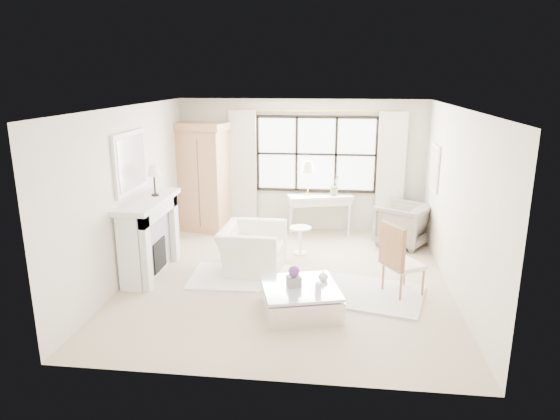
# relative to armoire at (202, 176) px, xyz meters

# --- Properties ---
(floor) EXTENTS (5.50, 5.50, 0.00)m
(floor) POSITION_rel_armoire_xyz_m (2.02, -2.46, -1.14)
(floor) COLOR #C2AF90
(floor) RESTS_ON ground
(ceiling) EXTENTS (5.50, 5.50, 0.00)m
(ceiling) POSITION_rel_armoire_xyz_m (2.02, -2.46, 1.56)
(ceiling) COLOR white
(ceiling) RESTS_ON ground
(wall_back) EXTENTS (5.00, 0.00, 5.00)m
(wall_back) POSITION_rel_armoire_xyz_m (2.02, 0.29, 0.21)
(wall_back) COLOR beige
(wall_back) RESTS_ON ground
(wall_front) EXTENTS (5.00, 0.00, 5.00)m
(wall_front) POSITION_rel_armoire_xyz_m (2.02, -5.21, 0.21)
(wall_front) COLOR beige
(wall_front) RESTS_ON ground
(wall_left) EXTENTS (0.00, 5.50, 5.50)m
(wall_left) POSITION_rel_armoire_xyz_m (-0.48, -2.46, 0.21)
(wall_left) COLOR beige
(wall_left) RESTS_ON ground
(wall_right) EXTENTS (0.00, 5.50, 5.50)m
(wall_right) POSITION_rel_armoire_xyz_m (4.52, -2.46, 0.21)
(wall_right) COLOR silver
(wall_right) RESTS_ON ground
(window_pane) EXTENTS (2.40, 0.02, 1.50)m
(window_pane) POSITION_rel_armoire_xyz_m (2.32, 0.27, 0.46)
(window_pane) COLOR white
(window_pane) RESTS_ON wall_back
(window_frame) EXTENTS (2.50, 0.04, 1.50)m
(window_frame) POSITION_rel_armoire_xyz_m (2.32, 0.26, 0.46)
(window_frame) COLOR black
(window_frame) RESTS_ON wall_back
(curtain_rod) EXTENTS (3.30, 0.04, 0.04)m
(curtain_rod) POSITION_rel_armoire_xyz_m (2.32, 0.21, 1.33)
(curtain_rod) COLOR gold
(curtain_rod) RESTS_ON wall_back
(curtain_left) EXTENTS (0.55, 0.10, 2.47)m
(curtain_left) POSITION_rel_armoire_xyz_m (0.82, 0.19, 0.10)
(curtain_left) COLOR beige
(curtain_left) RESTS_ON ground
(curtain_right) EXTENTS (0.55, 0.10, 2.47)m
(curtain_right) POSITION_rel_armoire_xyz_m (3.82, 0.19, 0.10)
(curtain_right) COLOR silver
(curtain_right) RESTS_ON ground
(fireplace) EXTENTS (0.58, 1.66, 1.26)m
(fireplace) POSITION_rel_armoire_xyz_m (-0.26, -2.46, -0.49)
(fireplace) COLOR silver
(fireplace) RESTS_ON ground
(mirror_frame) EXTENTS (0.05, 1.15, 0.95)m
(mirror_frame) POSITION_rel_armoire_xyz_m (-0.45, -2.46, 0.70)
(mirror_frame) COLOR silver
(mirror_frame) RESTS_ON wall_left
(mirror_glass) EXTENTS (0.02, 1.00, 0.80)m
(mirror_glass) POSITION_rel_armoire_xyz_m (-0.42, -2.46, 0.70)
(mirror_glass) COLOR silver
(mirror_glass) RESTS_ON wall_left
(art_frame) EXTENTS (0.04, 0.62, 0.82)m
(art_frame) POSITION_rel_armoire_xyz_m (4.49, -0.76, 0.41)
(art_frame) COLOR white
(art_frame) RESTS_ON wall_right
(art_canvas) EXTENTS (0.01, 0.52, 0.72)m
(art_canvas) POSITION_rel_armoire_xyz_m (4.47, -0.76, 0.41)
(art_canvas) COLOR beige
(art_canvas) RESTS_ON wall_right
(mantel_lamp) EXTENTS (0.22, 0.22, 0.51)m
(mantel_lamp) POSITION_rel_armoire_xyz_m (-0.17, -2.24, 0.51)
(mantel_lamp) COLOR black
(mantel_lamp) RESTS_ON fireplace
(armoire) EXTENTS (1.26, 0.95, 2.24)m
(armoire) POSITION_rel_armoire_xyz_m (0.00, 0.00, 0.00)
(armoire) COLOR tan
(armoire) RESTS_ON floor
(console_table) EXTENTS (1.37, 0.79, 0.80)m
(console_table) POSITION_rel_armoire_xyz_m (2.43, 0.04, -0.74)
(console_table) COLOR silver
(console_table) RESTS_ON floor
(console_lamp) EXTENTS (0.28, 0.28, 0.69)m
(console_lamp) POSITION_rel_armoire_xyz_m (2.17, 0.06, 0.22)
(console_lamp) COLOR #B1833D
(console_lamp) RESTS_ON console_table
(orchid_plant) EXTENTS (0.30, 0.28, 0.43)m
(orchid_plant) POSITION_rel_armoire_xyz_m (2.72, 0.05, -0.12)
(orchid_plant) COLOR #627C52
(orchid_plant) RESTS_ON console_table
(side_table) EXTENTS (0.40, 0.40, 0.51)m
(side_table) POSITION_rel_armoire_xyz_m (2.13, -1.25, -0.81)
(side_table) COLOR white
(side_table) RESTS_ON floor
(rug_left) EXTENTS (1.62, 1.18, 0.03)m
(rug_left) POSITION_rel_armoire_xyz_m (1.26, -2.48, -1.13)
(rug_left) COLOR white
(rug_left) RESTS_ON floor
(rug_right) EXTENTS (1.88, 1.58, 0.03)m
(rug_right) POSITION_rel_armoire_xyz_m (3.24, -2.89, -1.12)
(rug_right) COLOR silver
(rug_right) RESTS_ON floor
(club_armchair) EXTENTS (1.04, 1.18, 0.74)m
(club_armchair) POSITION_rel_armoire_xyz_m (1.39, -2.09, -0.77)
(club_armchair) COLOR white
(club_armchair) RESTS_ON floor
(wingback_chair) EXTENTS (1.21, 1.20, 0.81)m
(wingback_chair) POSITION_rel_armoire_xyz_m (4.02, -0.52, -0.73)
(wingback_chair) COLOR gray
(wingback_chair) RESTS_ON floor
(french_chair) EXTENTS (0.66, 0.66, 1.08)m
(french_chair) POSITION_rel_armoire_xyz_m (3.75, -2.82, -0.83)
(french_chair) COLOR #AA7247
(french_chair) RESTS_ON floor
(coffee_table) EXTENTS (1.23, 1.23, 0.38)m
(coffee_table) POSITION_rel_armoire_xyz_m (2.31, -3.57, -0.96)
(coffee_table) COLOR silver
(coffee_table) RESTS_ON floor
(planter_box) EXTENTS (0.23, 0.23, 0.13)m
(planter_box) POSITION_rel_armoire_xyz_m (2.22, -3.55, -0.69)
(planter_box) COLOR slate
(planter_box) RESTS_ON coffee_table
(planter_flowers) EXTENTS (0.15, 0.15, 0.15)m
(planter_flowers) POSITION_rel_armoire_xyz_m (2.22, -3.55, -0.55)
(planter_flowers) COLOR #60317C
(planter_flowers) RESTS_ON planter_box
(pillar_candle) EXTENTS (0.09, 0.09, 0.12)m
(pillar_candle) POSITION_rel_armoire_xyz_m (2.56, -3.69, -0.70)
(pillar_candle) COLOR white
(pillar_candle) RESTS_ON coffee_table
(coffee_vase) EXTENTS (0.18, 0.18, 0.14)m
(coffee_vase) POSITION_rel_armoire_xyz_m (2.61, -3.33, -0.69)
(coffee_vase) COLOR silver
(coffee_vase) RESTS_ON coffee_table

